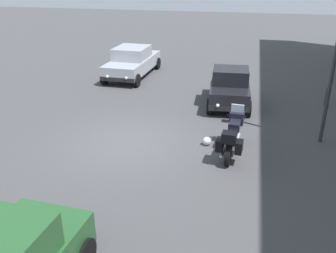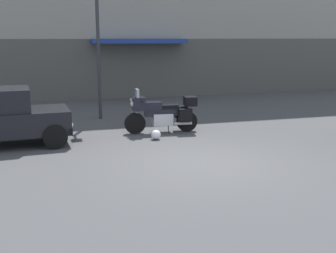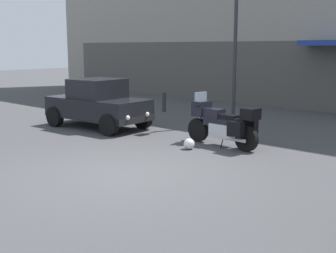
{
  "view_description": "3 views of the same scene",
  "coord_description": "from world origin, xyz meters",
  "px_view_note": "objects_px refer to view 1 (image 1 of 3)",
  "views": [
    {
      "loc": [
        10.46,
        3.71,
        5.36
      ],
      "look_at": [
        0.14,
        1.36,
        0.79
      ],
      "focal_mm": 39.5,
      "sensor_mm": 36.0,
      "label": 1
    },
    {
      "loc": [
        -3.4,
        -8.96,
        2.88
      ],
      "look_at": [
        -0.54,
        0.9,
        0.72
      ],
      "focal_mm": 45.48,
      "sensor_mm": 36.0,
      "label": 2
    },
    {
      "loc": [
        6.36,
        -5.84,
        2.54
      ],
      "look_at": [
        0.04,
        1.2,
        0.82
      ],
      "focal_mm": 46.75,
      "sensor_mm": 36.0,
      "label": 3
    }
  ],
  "objects_px": {
    "helmet": "(207,141)",
    "car_compact_side": "(230,87)",
    "car_sedan_far": "(132,62)",
    "bollard_curbside": "(327,96)",
    "streetlamp_curbside": "(332,49)",
    "motorcycle": "(233,136)"
  },
  "relations": [
    {
      "from": "motorcycle",
      "to": "car_compact_side",
      "type": "relative_size",
      "value": 0.64
    },
    {
      "from": "helmet",
      "to": "car_compact_side",
      "type": "distance_m",
      "value": 4.16
    },
    {
      "from": "car_compact_side",
      "to": "bollard_curbside",
      "type": "height_order",
      "value": "car_compact_side"
    },
    {
      "from": "helmet",
      "to": "car_compact_side",
      "type": "xyz_separation_m",
      "value": [
        -4.09,
        0.41,
        0.63
      ]
    },
    {
      "from": "helmet",
      "to": "car_sedan_far",
      "type": "xyz_separation_m",
      "value": [
        -7.45,
        -4.93,
        0.64
      ]
    },
    {
      "from": "motorcycle",
      "to": "helmet",
      "type": "relative_size",
      "value": 8.09
    },
    {
      "from": "streetlamp_curbside",
      "to": "car_sedan_far",
      "type": "bearing_deg",
      "value": -126.84
    },
    {
      "from": "helmet",
      "to": "car_compact_side",
      "type": "height_order",
      "value": "car_compact_side"
    },
    {
      "from": "motorcycle",
      "to": "streetlamp_curbside",
      "type": "xyz_separation_m",
      "value": [
        -1.54,
        2.7,
        2.46
      ]
    },
    {
      "from": "helmet",
      "to": "bollard_curbside",
      "type": "bearing_deg",
      "value": 137.97
    },
    {
      "from": "helmet",
      "to": "streetlamp_curbside",
      "type": "distance_m",
      "value": 4.73
    },
    {
      "from": "helmet",
      "to": "car_sedan_far",
      "type": "height_order",
      "value": "car_sedan_far"
    },
    {
      "from": "car_sedan_far",
      "to": "bollard_curbside",
      "type": "relative_size",
      "value": 5.68
    },
    {
      "from": "streetlamp_curbside",
      "to": "bollard_curbside",
      "type": "distance_m",
      "value": 4.7
    },
    {
      "from": "car_sedan_far",
      "to": "bollard_curbside",
      "type": "xyz_separation_m",
      "value": [
        2.55,
        9.34,
        -0.35
      ]
    },
    {
      "from": "car_sedan_far",
      "to": "streetlamp_curbside",
      "type": "xyz_separation_m",
      "value": [
        6.34,
        8.46,
        2.29
      ]
    },
    {
      "from": "helmet",
      "to": "car_compact_side",
      "type": "relative_size",
      "value": 0.08
    },
    {
      "from": "helmet",
      "to": "car_sedan_far",
      "type": "bearing_deg",
      "value": -146.51
    },
    {
      "from": "helmet",
      "to": "streetlamp_curbside",
      "type": "bearing_deg",
      "value": 107.48
    },
    {
      "from": "car_sedan_far",
      "to": "streetlamp_curbside",
      "type": "relative_size",
      "value": 0.91
    },
    {
      "from": "car_sedan_far",
      "to": "helmet",
      "type": "bearing_deg",
      "value": 35.38
    },
    {
      "from": "bollard_curbside",
      "to": "helmet",
      "type": "bearing_deg",
      "value": -42.03
    }
  ]
}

